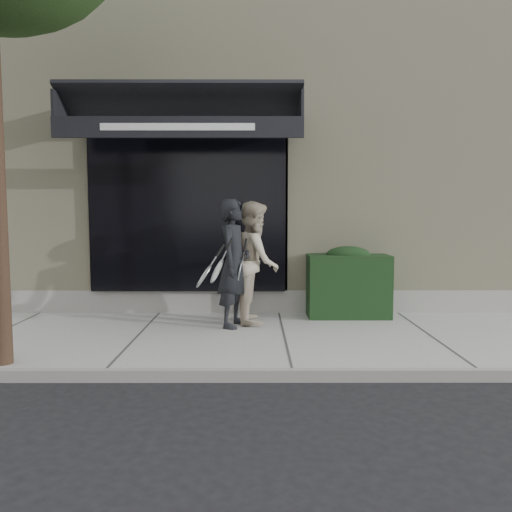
{
  "coord_description": "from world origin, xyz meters",
  "views": [
    {
      "loc": [
        -0.4,
        -6.73,
        1.8
      ],
      "look_at": [
        -0.38,
        0.6,
        1.16
      ],
      "focal_mm": 35.0,
      "sensor_mm": 36.0,
      "label": 1
    }
  ],
  "objects": [
    {
      "name": "ground",
      "position": [
        0.0,
        0.0,
        0.0
      ],
      "size": [
        80.0,
        80.0,
        0.0
      ],
      "primitive_type": "plane",
      "color": "black",
      "rests_on": "ground"
    },
    {
      "name": "sidewalk",
      "position": [
        0.0,
        0.0,
        0.06
      ],
      "size": [
        20.0,
        3.0,
        0.12
      ],
      "primitive_type": "cube",
      "color": "gray",
      "rests_on": "ground"
    },
    {
      "name": "curb",
      "position": [
        0.0,
        -1.55,
        0.07
      ],
      "size": [
        20.0,
        0.1,
        0.14
      ],
      "primitive_type": "cube",
      "color": "gray",
      "rests_on": "ground"
    },
    {
      "name": "building_facade",
      "position": [
        -0.01,
        4.96,
        2.74
      ],
      "size": [
        14.3,
        8.04,
        5.64
      ],
      "color": "beige",
      "rests_on": "ground"
    },
    {
      "name": "hedge",
      "position": [
        1.1,
        1.25,
        0.66
      ],
      "size": [
        1.3,
        0.7,
        1.14
      ],
      "color": "black",
      "rests_on": "sidewalk"
    },
    {
      "name": "pedestrian_front",
      "position": [
        -0.71,
        0.51,
        1.06
      ],
      "size": [
        0.84,
        0.99,
        1.88
      ],
      "color": "black",
      "rests_on": "sidewalk"
    },
    {
      "name": "pedestrian_back",
      "position": [
        -0.4,
        0.83,
        1.04
      ],
      "size": [
        0.76,
        0.96,
        1.85
      ],
      "color": "beige",
      "rests_on": "sidewalk"
    }
  ]
}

